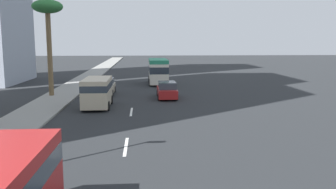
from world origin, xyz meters
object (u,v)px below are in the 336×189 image
object	(u,v)px
palm_tree	(48,13)
van_lead	(97,91)
minibus_fifth	(158,70)
car_third	(105,87)
car_second	(167,90)

from	to	relation	value
palm_tree	van_lead	bearing A→B (deg)	-138.90
palm_tree	minibus_fifth	bearing A→B (deg)	-47.78
minibus_fifth	palm_tree	size ratio (longest dim) A/B	0.72
van_lead	car_third	xyz separation A→B (m)	(7.20, 0.14, -0.59)
car_second	minibus_fifth	world-z (taller)	minibus_fifth
minibus_fifth	car_third	bearing A→B (deg)	145.38
minibus_fifth	palm_tree	distance (m)	15.61
car_second	car_third	xyz separation A→B (m)	(2.96, 6.02, 0.02)
car_third	palm_tree	size ratio (longest dim) A/B	0.51
car_third	minibus_fifth	bearing A→B (deg)	145.38
van_lead	car_third	bearing A→B (deg)	-178.87
car_second	minibus_fifth	distance (m)	11.26
car_third	van_lead	bearing A→B (deg)	1.13
van_lead	minibus_fifth	world-z (taller)	minibus_fifth
car_second	palm_tree	world-z (taller)	palm_tree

